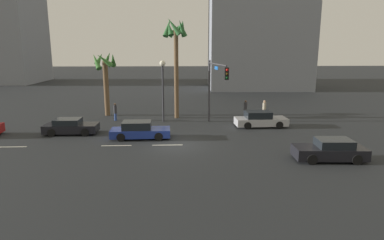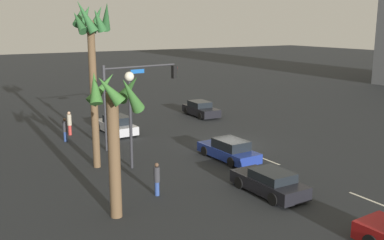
% 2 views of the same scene
% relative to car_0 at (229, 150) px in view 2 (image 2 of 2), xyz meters
% --- Properties ---
extents(ground_plane, '(220.00, 220.00, 0.00)m').
position_rel_car_0_xyz_m(ground_plane, '(2.88, -2.01, -0.62)').
color(ground_plane, '#232628').
extents(lane_stripe_1, '(2.09, 0.14, 0.01)m').
position_rel_car_0_xyz_m(lane_stripe_1, '(-8.91, -2.01, -0.62)').
color(lane_stripe_1, silver).
rests_on(lane_stripe_1, ground_plane).
extents(lane_stripe_2, '(2.18, 0.14, 0.01)m').
position_rel_car_0_xyz_m(lane_stripe_2, '(-1.47, -2.01, -0.62)').
color(lane_stripe_2, silver).
rests_on(lane_stripe_2, ground_plane).
extents(lane_stripe_3, '(2.22, 0.14, 0.01)m').
position_rel_car_0_xyz_m(lane_stripe_3, '(2.23, -2.01, -0.62)').
color(lane_stripe_3, silver).
rests_on(lane_stripe_3, ground_plane).
extents(car_0, '(4.66, 1.97, 1.36)m').
position_rel_car_0_xyz_m(car_0, '(0.00, 0.00, 0.00)').
color(car_0, navy).
rests_on(car_0, ground_plane).
extents(car_1, '(4.28, 1.93, 1.27)m').
position_rel_car_0_xyz_m(car_1, '(-5.84, 1.66, -0.02)').
color(car_1, black).
rests_on(car_1, ground_plane).
extents(car_2, '(4.65, 2.06, 1.41)m').
position_rel_car_0_xyz_m(car_2, '(10.39, 3.53, 0.02)').
color(car_2, '#B7B7BC').
rests_on(car_2, ground_plane).
extents(car_3, '(4.47, 2.06, 1.37)m').
position_rel_car_0_xyz_m(car_3, '(12.57, -5.78, 0.02)').
color(car_3, black).
rests_on(car_3, ground_plane).
extents(traffic_signal, '(1.05, 6.11, 5.83)m').
position_rel_car_0_xyz_m(traffic_signal, '(6.29, 3.81, 3.42)').
color(traffic_signal, '#38383D').
rests_on(traffic_signal, ground_plane).
extents(streetlamp, '(0.56, 0.56, 5.82)m').
position_rel_car_0_xyz_m(streetlamp, '(1.61, 6.02, 3.48)').
color(streetlamp, '#2D2D33').
rests_on(streetlamp, ground_plane).
extents(pedestrian_0, '(0.40, 0.40, 1.76)m').
position_rel_car_0_xyz_m(pedestrian_0, '(9.88, 7.72, 0.30)').
color(pedestrian_0, '#2D478C').
rests_on(pedestrian_0, ground_plane).
extents(pedestrian_1, '(0.40, 0.40, 1.72)m').
position_rel_car_0_xyz_m(pedestrian_1, '(-3.09, 6.69, 0.30)').
color(pedestrian_1, '#2D478C').
rests_on(pedestrian_1, ground_plane).
extents(pedestrian_2, '(0.47, 0.47, 1.87)m').
position_rel_car_0_xyz_m(pedestrian_2, '(11.61, 6.90, 0.38)').
color(pedestrian_2, '#BF3833').
rests_on(pedestrian_2, ground_plane).
extents(palm_tree_0, '(2.67, 2.44, 6.63)m').
position_rel_car_0_xyz_m(palm_tree_0, '(-4.44, 9.33, 4.02)').
color(palm_tree_0, brown).
rests_on(palm_tree_0, ground_plane).
extents(palm_tree_1, '(2.59, 2.56, 9.86)m').
position_rel_car_0_xyz_m(palm_tree_1, '(2.84, 7.74, 6.75)').
color(palm_tree_1, brown).
rests_on(palm_tree_1, ground_plane).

